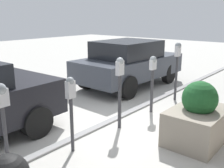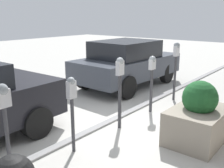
{
  "view_description": "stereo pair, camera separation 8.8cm",
  "coord_description": "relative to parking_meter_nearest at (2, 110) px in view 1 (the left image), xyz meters",
  "views": [
    {
      "loc": [
        -4.03,
        -3.45,
        2.31
      ],
      "look_at": [
        0.0,
        -0.09,
        0.93
      ],
      "focal_mm": 42.0,
      "sensor_mm": 36.0,
      "label": 1
    },
    {
      "loc": [
        -4.08,
        -3.38,
        2.31
      ],
      "look_at": [
        0.0,
        -0.09,
        0.93
      ],
      "focal_mm": 42.0,
      "sensor_mm": 36.0,
      "label": 2
    }
  ],
  "objects": [
    {
      "name": "ground_plane",
      "position": [
        2.47,
        0.28,
        -1.11
      ],
      "size": [
        40.0,
        40.0,
        0.0
      ],
      "primitive_type": "plane",
      "color": "beige"
    },
    {
      "name": "planter_box",
      "position": [
        2.94,
        -1.49,
        -0.65
      ],
      "size": [
        1.27,
        0.9,
        1.17
      ],
      "color": "gray",
      "rests_on": "ground_plane"
    },
    {
      "name": "parking_meter_middle",
      "position": [
        2.5,
        0.01,
        -0.11
      ],
      "size": [
        0.17,
        0.15,
        1.51
      ],
      "color": "#38383D",
      "rests_on": "ground_plane"
    },
    {
      "name": "parked_car_middle",
      "position": [
        5.38,
        1.89,
        -0.32
      ],
      "size": [
        3.91,
        1.92,
        1.52
      ],
      "rotation": [
        0.0,
        0.0,
        -0.03
      ],
      "color": "#383D47",
      "rests_on": "ground_plane"
    },
    {
      "name": "curb_strip",
      "position": [
        2.47,
        0.36,
        -1.09
      ],
      "size": [
        19.0,
        0.16,
        0.04
      ],
      "color": "gray",
      "rests_on": "ground_plane"
    },
    {
      "name": "parking_meter_second",
      "position": [
        1.2,
        0.03,
        -0.17
      ],
      "size": [
        0.16,
        0.14,
        1.34
      ],
      "color": "#38383D",
      "rests_on": "ground_plane"
    },
    {
      "name": "parking_meter_farthest",
      "position": [
        4.97,
        -0.03,
        0.04
      ],
      "size": [
        0.2,
        0.17,
        1.61
      ],
      "color": "#38383D",
      "rests_on": "ground_plane"
    },
    {
      "name": "parking_meter_fourth",
      "position": [
        3.74,
        -0.01,
        -0.15
      ],
      "size": [
        0.19,
        0.16,
        1.39
      ],
      "color": "#38383D",
      "rests_on": "ground_plane"
    },
    {
      "name": "parking_meter_nearest",
      "position": [
        0.0,
        0.0,
        0.0
      ],
      "size": [
        0.18,
        0.16,
        1.47
      ],
      "color": "#38383D",
      "rests_on": "ground_plane"
    }
  ]
}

